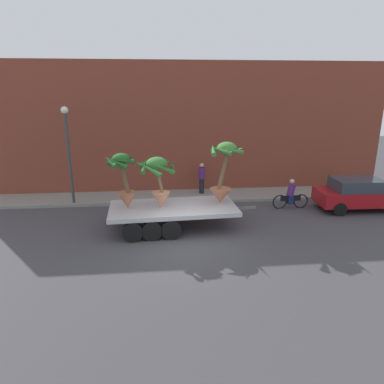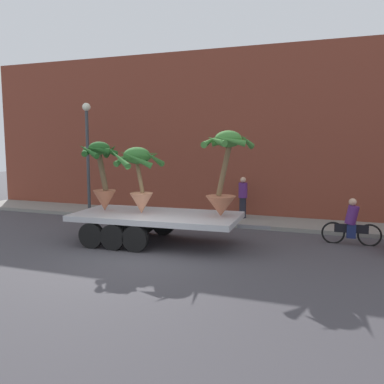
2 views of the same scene
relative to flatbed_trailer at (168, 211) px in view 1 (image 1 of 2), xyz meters
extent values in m
plane|color=#423F44|center=(0.69, -1.79, -0.76)|extent=(60.00, 60.00, 0.00)
cube|color=gray|center=(0.69, 4.31, -0.69)|extent=(24.00, 2.20, 0.15)
cube|color=brown|center=(0.69, 6.01, 2.87)|extent=(24.00, 1.20, 7.26)
cube|color=#B7BABF|center=(0.24, 0.01, 0.13)|extent=(5.49, 2.81, 0.18)
cylinder|color=black|center=(-1.54, 1.09, -0.36)|extent=(0.81, 0.27, 0.80)
cylinder|color=black|center=(-1.40, -1.26, -0.36)|extent=(0.81, 0.27, 0.80)
cylinder|color=black|center=(-0.79, 1.13, -0.36)|extent=(0.81, 0.27, 0.80)
cylinder|color=black|center=(-0.66, -1.21, -0.36)|extent=(0.81, 0.27, 0.80)
cylinder|color=black|center=(-0.04, 1.17, -0.36)|extent=(0.81, 0.27, 0.80)
cylinder|color=black|center=(0.09, -1.17, -0.36)|extent=(0.81, 0.27, 0.80)
cube|color=slate|center=(3.41, 0.20, -0.02)|extent=(1.00, 0.16, 0.10)
cone|color=tan|center=(-0.26, -0.07, 0.55)|extent=(0.76, 0.76, 0.67)
cylinder|color=brown|center=(-0.33, -0.07, 1.49)|extent=(0.36, 0.13, 1.22)
ellipsoid|color=#387A33|center=(-0.40, -0.07, 2.10)|extent=(0.87, 0.87, 0.54)
cone|color=#387A33|center=(0.21, -0.10, 2.03)|extent=(0.25, 1.22, 0.61)
cone|color=#387A33|center=(-0.11, 0.34, 2.04)|extent=(0.96, 0.75, 0.46)
cone|color=#387A33|center=(-0.61, 0.51, 2.06)|extent=(1.24, 0.63, 0.43)
cone|color=#387A33|center=(-0.89, -0.01, 2.02)|extent=(0.32, 1.01, 0.57)
cone|color=#387A33|center=(-0.74, -0.59, 2.02)|extent=(1.14, 0.84, 0.65)
cone|color=#387A33|center=(-0.17, -0.56, 2.01)|extent=(1.04, 0.62, 0.63)
cone|color=#B26647|center=(-1.66, -0.05, 0.56)|extent=(0.77, 0.77, 0.69)
cylinder|color=brown|center=(-1.74, -0.05, 1.62)|extent=(0.45, 0.19, 1.42)
ellipsoid|color=#235B23|center=(-1.82, -0.05, 2.32)|extent=(0.71, 0.71, 0.44)
cone|color=#235B23|center=(-1.43, -0.11, 2.26)|extent=(0.32, 0.83, 0.44)
cone|color=#235B23|center=(-1.60, 0.30, 2.24)|extent=(0.83, 0.62, 0.53)
cone|color=#235B23|center=(-1.98, 0.31, 2.28)|extent=(0.84, 0.51, 0.36)
cone|color=#235B23|center=(-2.17, 0.07, 2.26)|extent=(0.44, 0.78, 0.43)
cone|color=#235B23|center=(-2.21, -0.31, 2.27)|extent=(0.69, 0.91, 0.44)
cone|color=#235B23|center=(-1.95, -0.50, 2.25)|extent=(0.96, 0.46, 0.54)
cone|color=#235B23|center=(-1.65, -0.38, 2.29)|extent=(0.76, 0.52, 0.33)
cone|color=#B26647|center=(2.33, 0.31, 0.54)|extent=(0.95, 0.95, 0.64)
cylinder|color=brown|center=(2.43, 0.31, 1.74)|extent=(0.53, 0.17, 1.77)
ellipsoid|color=#428438|center=(2.54, 0.31, 2.63)|extent=(0.83, 0.83, 0.52)
cone|color=#428438|center=(3.12, 0.28, 2.57)|extent=(0.27, 1.17, 0.51)
cone|color=#428438|center=(2.70, 0.71, 2.56)|extent=(0.89, 0.51, 0.46)
cone|color=#428438|center=(2.37, 0.77, 2.58)|extent=(1.00, 0.54, 0.41)
cone|color=#428438|center=(1.97, 0.36, 2.58)|extent=(0.29, 1.18, 0.47)
cone|color=#428438|center=(2.27, -0.04, 2.58)|extent=(0.84, 0.72, 0.38)
cone|color=#428438|center=(2.71, -0.13, 2.58)|extent=(0.97, 0.52, 0.39)
torus|color=black|center=(6.75, 2.06, -0.42)|extent=(0.74, 0.08, 0.74)
torus|color=black|center=(5.65, 2.03, -0.42)|extent=(0.74, 0.08, 0.74)
cube|color=black|center=(6.20, 2.04, -0.24)|extent=(1.04, 0.08, 0.28)
cylinder|color=#51236B|center=(6.20, 2.04, 0.21)|extent=(0.45, 0.35, 0.65)
sphere|color=tan|center=(6.20, 2.04, 0.63)|extent=(0.24, 0.24, 0.24)
cube|color=navy|center=(6.20, 2.04, -0.32)|extent=(0.29, 0.25, 0.44)
cube|color=maroon|center=(9.51, 1.52, -0.09)|extent=(4.24, 1.85, 0.70)
cube|color=#2D3842|center=(9.30, 1.53, 0.54)|extent=(2.35, 1.62, 0.56)
cylinder|color=black|center=(10.90, 2.29, -0.44)|extent=(0.65, 0.22, 0.64)
cylinder|color=black|center=(8.18, 2.37, -0.44)|extent=(0.65, 0.22, 0.64)
cylinder|color=black|center=(8.13, 0.75, -0.44)|extent=(0.65, 0.22, 0.64)
cylinder|color=black|center=(2.02, 4.57, -0.19)|extent=(0.28, 0.28, 0.85)
cylinder|color=#51236B|center=(2.02, 4.57, 0.55)|extent=(0.36, 0.36, 0.62)
sphere|color=tan|center=(2.02, 4.57, 0.98)|extent=(0.24, 0.24, 0.24)
cylinder|color=#383D42|center=(-4.74, 3.51, 1.64)|extent=(0.14, 0.14, 4.50)
sphere|color=#EAEACC|center=(-4.74, 3.51, 4.04)|extent=(0.36, 0.36, 0.36)
camera|label=1|loc=(-0.28, -13.89, 4.99)|focal=32.31mm
camera|label=2|loc=(5.90, -11.88, 2.56)|focal=38.32mm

